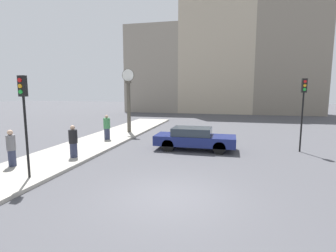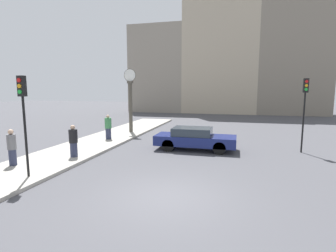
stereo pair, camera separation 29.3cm
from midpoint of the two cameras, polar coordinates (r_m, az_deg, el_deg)
The scene contains 10 objects.
ground_plane at distance 8.80m, azimuth 0.43°, elevation -15.22°, with size 120.00×120.00×0.00m, color #47474C.
sidewalk_corner at distance 19.26m, azimuth -11.76°, elevation -2.32°, with size 3.41×22.20×0.14m, color #A39E93.
building_row at distance 39.93m, azimuth 13.65°, elevation 15.54°, with size 27.78×5.00×19.44m.
sedan_car at distance 15.12m, azimuth 6.36°, elevation -2.68°, with size 4.56×1.72×1.29m.
traffic_light_near at distance 11.06m, azimuth -28.33°, elevation 3.98°, with size 0.26×0.24×3.83m.
traffic_light_far at distance 16.03m, azimuth 28.10°, elevation 4.99°, with size 0.26×0.24×4.05m.
street_clock at distance 20.56m, azimuth -7.77°, elevation 5.63°, with size 0.97×0.37×4.88m.
pedestrian_black_jacket at distance 13.74m, azimuth -19.33°, elevation -3.15°, with size 0.42×0.42×1.59m.
pedestrian_green_hoodie at distance 17.94m, azimuth -12.43°, elevation -0.27°, with size 0.44×0.44×1.64m.
pedestrian_grey_jacket at distance 13.31m, azimuth -30.31°, elevation -4.07°, with size 0.37×0.37×1.60m.
Camera 2 is at (2.14, -7.80, 3.47)m, focal length 28.00 mm.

